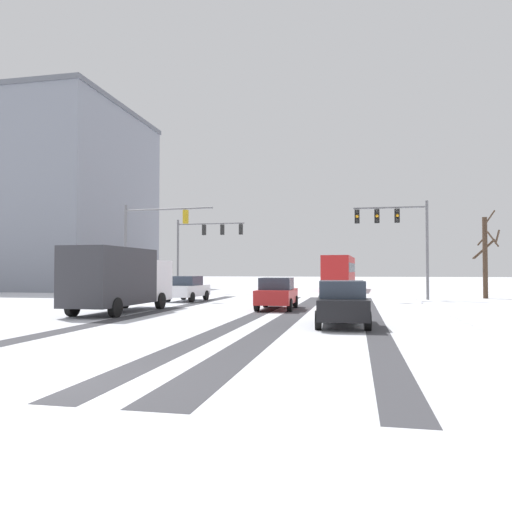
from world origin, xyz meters
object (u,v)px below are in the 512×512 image
object	(u,v)px
car_white_lead	(187,288)
bus_oncoming	(339,270)
traffic_signal_far_left	(204,239)
box_truck_delivery	(120,278)
traffic_signal_near_right	(397,228)
car_red_second	(277,293)
car_black_third	(342,303)
office_building_far_left_block	(24,201)
traffic_signal_near_left	(149,234)
bare_tree_sidewalk_far	(486,255)

from	to	relation	value
car_white_lead	bus_oncoming	xyz separation A→B (m)	(9.16, 19.34, 1.18)
traffic_signal_far_left	box_truck_delivery	world-z (taller)	traffic_signal_far_left
traffic_signal_far_left	traffic_signal_near_right	bearing A→B (deg)	-27.19
car_red_second	box_truck_delivery	xyz separation A→B (m)	(-7.00, -3.24, 0.82)
traffic_signal_near_right	traffic_signal_far_left	xyz separation A→B (m)	(-15.71, 8.07, 0.05)
car_black_third	bus_oncoming	bearing A→B (deg)	92.03
car_red_second	car_black_third	size ratio (longest dim) A/B	0.99
car_red_second	box_truck_delivery	bearing A→B (deg)	-155.17
car_red_second	box_truck_delivery	distance (m)	7.76
car_black_third	office_building_far_left_block	bearing A→B (deg)	140.06
traffic_signal_near_left	car_white_lead	xyz separation A→B (m)	(2.92, -0.54, -3.64)
box_truck_delivery	bare_tree_sidewalk_far	xyz separation A→B (m)	(20.03, 15.85, 1.48)
traffic_signal_far_left	car_white_lead	world-z (taller)	traffic_signal_far_left
traffic_signal_near_right	bare_tree_sidewalk_far	world-z (taller)	traffic_signal_near_right
car_white_lead	traffic_signal_near_right	bearing A→B (deg)	10.96
car_red_second	office_building_far_left_block	size ratio (longest dim) A/B	0.17
traffic_signal_near_left	traffic_signal_near_right	xyz separation A→B (m)	(16.36, 2.07, 0.29)
bare_tree_sidewalk_far	car_black_third	bearing A→B (deg)	-116.19
car_white_lead	office_building_far_left_block	world-z (taller)	office_building_far_left_block
traffic_signal_near_right	bare_tree_sidewalk_far	size ratio (longest dim) A/B	1.04
traffic_signal_near_left	traffic_signal_far_left	size ratio (longest dim) A/B	1.00
bare_tree_sidewalk_far	car_white_lead	bearing A→B (deg)	-160.41
bus_oncoming	car_black_third	bearing A→B (deg)	-87.97
traffic_signal_near_right	car_black_third	world-z (taller)	traffic_signal_near_right
traffic_signal_near_right	box_truck_delivery	xyz separation A→B (m)	(-13.62, -11.39, -3.11)
traffic_signal_near_left	traffic_signal_far_left	world-z (taller)	same
car_black_third	bus_oncoming	size ratio (longest dim) A/B	0.38
car_red_second	office_building_far_left_block	world-z (taller)	office_building_far_left_block
traffic_signal_near_left	bare_tree_sidewalk_far	size ratio (longest dim) A/B	1.04
office_building_far_left_block	traffic_signal_far_left	bearing A→B (deg)	-16.91
car_black_third	bare_tree_sidewalk_far	world-z (taller)	bare_tree_sidewalk_far
car_white_lead	traffic_signal_near_left	bearing A→B (deg)	169.62
traffic_signal_near_left	office_building_far_left_block	size ratio (longest dim) A/B	0.26
office_building_far_left_block	car_white_lead	bearing A→B (deg)	-34.65
traffic_signal_near_left	car_red_second	bearing A→B (deg)	-31.99
traffic_signal_far_left	office_building_far_left_block	size ratio (longest dim) A/B	0.26
car_white_lead	bare_tree_sidewalk_far	distance (m)	21.19
car_red_second	car_black_third	world-z (taller)	same
car_red_second	bus_oncoming	xyz separation A→B (m)	(2.34, 24.89, 1.18)
traffic_signal_near_left	bus_oncoming	world-z (taller)	traffic_signal_near_left
traffic_signal_far_left	car_white_lead	bearing A→B (deg)	-77.96
traffic_signal_near_right	traffic_signal_far_left	distance (m)	17.66
traffic_signal_near_left	box_truck_delivery	bearing A→B (deg)	-73.63
box_truck_delivery	traffic_signal_far_left	bearing A→B (deg)	96.14
traffic_signal_near_left	car_black_third	bearing A→B (deg)	-44.37
traffic_signal_far_left	car_red_second	xyz separation A→B (m)	(9.09, -16.22, -3.98)
traffic_signal_near_right	office_building_far_left_block	distance (m)	42.38
car_red_second	box_truck_delivery	size ratio (longest dim) A/B	0.56
traffic_signal_near_right	bus_oncoming	size ratio (longest dim) A/B	0.59
car_red_second	bare_tree_sidewalk_far	size ratio (longest dim) A/B	0.66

